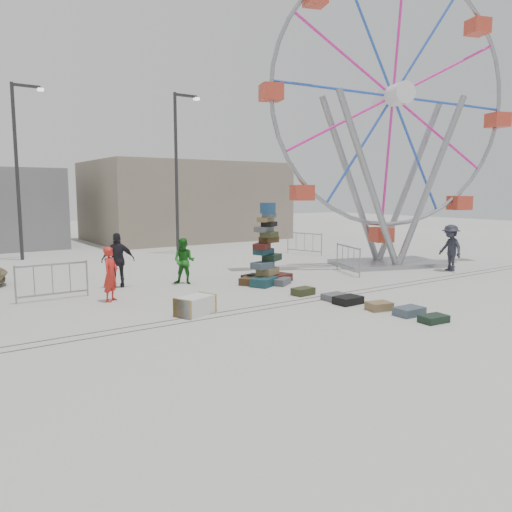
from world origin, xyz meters
TOP-DOWN VIEW (x-y plane):
  - ground at (0.00, 0.00)m, footprint 90.00×90.00m
  - track_line_near at (0.00, 0.60)m, footprint 40.00×0.04m
  - track_line_far at (0.00, 1.00)m, footprint 40.00×0.04m
  - building_right at (7.00, 20.00)m, footprint 12.00×8.00m
  - lamp_post_right at (3.09, 13.00)m, footprint 1.41×0.25m
  - lamp_post_left at (-3.91, 15.00)m, footprint 1.41×0.25m
  - suitcase_tower at (1.88, 3.74)m, footprint 2.12×1.85m
  - ferris_wheel at (8.63, 4.16)m, footprint 10.27×3.93m
  - steamer_trunk at (-2.25, 1.19)m, footprint 1.16×0.91m
  - row_case_0 at (1.65, 1.48)m, footprint 0.72×0.53m
  - row_case_1 at (1.95, 0.40)m, footprint 0.69×0.53m
  - row_case_2 at (1.90, -0.20)m, footprint 0.79×0.58m
  - row_case_3 at (2.05, -1.20)m, footprint 0.72×0.59m
  - row_case_4 at (2.25, -2.04)m, footprint 0.76×0.54m
  - row_case_5 at (2.17, -2.83)m, footprint 0.73×0.51m
  - barricade_dummy_c at (-4.86, 5.14)m, footprint 2.00×0.11m
  - barricade_wheel_front at (5.68, 3.59)m, footprint 0.77×1.92m
  - barricade_wheel_back at (8.18, 9.14)m, footprint 0.71×1.93m
  - pedestrian_red at (-3.51, 3.99)m, footprint 0.69×0.67m
  - pedestrian_green at (-0.53, 5.22)m, footprint 0.97×0.97m
  - pedestrian_black at (-2.60, 5.91)m, footprint 1.15×0.72m
  - pedestrian_grey at (9.49, 1.71)m, footprint 1.02×1.35m

SIDE VIEW (x-z plane):
  - ground at x=0.00m, z-range 0.00..0.00m
  - track_line_near at x=0.00m, z-range 0.00..0.01m
  - track_line_far at x=0.00m, z-range 0.00..0.01m
  - row_case_5 at x=2.17m, z-range 0.00..0.18m
  - row_case_1 at x=1.95m, z-range 0.00..0.19m
  - row_case_4 at x=2.25m, z-range 0.00..0.22m
  - row_case_2 at x=1.90m, z-range 0.00..0.22m
  - row_case_3 at x=2.05m, z-range 0.00..0.22m
  - row_case_0 at x=1.65m, z-range 0.00..0.22m
  - steamer_trunk at x=-2.25m, z-range 0.00..0.47m
  - barricade_dummy_c at x=-4.86m, z-range 0.00..1.10m
  - barricade_wheel_front at x=5.68m, z-range 0.00..1.10m
  - barricade_wheel_back at x=8.18m, z-range 0.00..1.10m
  - suitcase_tower at x=1.88m, z-range -0.61..2.17m
  - pedestrian_green at x=-0.53m, z-range 0.00..1.59m
  - pedestrian_red at x=-3.51m, z-range 0.00..1.60m
  - pedestrian_black at x=-2.60m, z-range 0.00..1.82m
  - pedestrian_grey at x=9.49m, z-range 0.00..1.86m
  - building_right at x=7.00m, z-range 0.00..5.00m
  - lamp_post_right at x=3.09m, z-range 0.48..8.48m
  - lamp_post_left at x=-3.91m, z-range 0.48..8.48m
  - ferris_wheel at x=8.63m, z-range -0.10..12.41m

